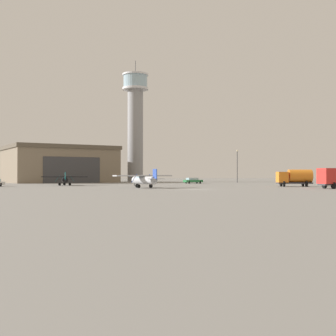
{
  "coord_description": "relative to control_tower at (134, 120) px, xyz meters",
  "views": [
    {
      "loc": [
        -3.92,
        -64.2,
        2.13
      ],
      "look_at": [
        -3.77,
        15.51,
        3.32
      ],
      "focal_mm": 47.29,
      "sensor_mm": 36.0,
      "label": 1
    }
  ],
  "objects": [
    {
      "name": "ground_plane",
      "position": [
        13.71,
        -67.84,
        -18.61
      ],
      "size": [
        400.0,
        400.0,
        0.0
      ],
      "primitive_type": "plane",
      "color": "gray"
    },
    {
      "name": "airplane_silver",
      "position": [
        6.04,
        -61.81,
        -17.22
      ],
      "size": [
        9.31,
        7.61,
        2.98
      ],
      "rotation": [
        0.0,
        0.0,
        2.13
      ],
      "color": "#B7BABF",
      "rests_on": "ground_plane"
    },
    {
      "name": "truck_fuel_tanker_orange",
      "position": [
        32.33,
        -53.59,
        -16.93
      ],
      "size": [
        6.08,
        3.42,
        3.04
      ],
      "rotation": [
        0.0,
        0.0,
        3.12
      ],
      "color": "#38383D",
      "rests_on": "ground_plane"
    },
    {
      "name": "hangar",
      "position": [
        -19.94,
        -11.5,
        -13.71
      ],
      "size": [
        35.04,
        33.39,
        9.77
      ],
      "rotation": [
        0.0,
        0.0,
        -1.03
      ],
      "color": "#7A6B56",
      "rests_on": "ground_plane"
    },
    {
      "name": "car_green",
      "position": [
        15.68,
        -27.16,
        -17.87
      ],
      "size": [
        4.81,
        3.48,
        1.37
      ],
      "rotation": [
        0.0,
        0.0,
        0.42
      ],
      "color": "#287A42",
      "rests_on": "ground_plane"
    },
    {
      "name": "control_tower",
      "position": [
        0.0,
        0.0,
        0.0
      ],
      "size": [
        7.75,
        7.75,
        36.32
      ],
      "color": "gray",
      "rests_on": "ground_plane"
    },
    {
      "name": "airplane_black",
      "position": [
        -10.21,
        -46.52,
        -17.4
      ],
      "size": [
        8.79,
        6.87,
        2.6
      ],
      "rotation": [
        0.0,
        0.0,
        1.83
      ],
      "color": "black",
      "rests_on": "ground_plane"
    },
    {
      "name": "light_post_west",
      "position": [
        28.31,
        -14.0,
        -13.42
      ],
      "size": [
        0.44,
        0.44,
        8.72
      ],
      "color": "#38383D",
      "rests_on": "ground_plane"
    }
  ]
}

